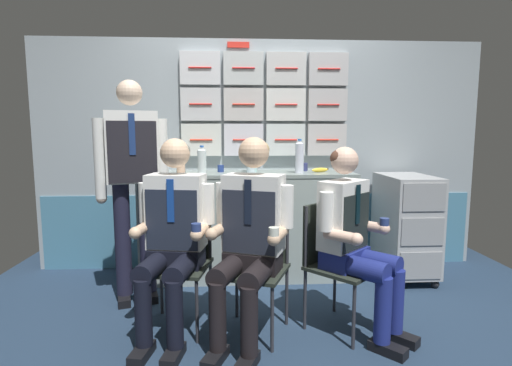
{
  "coord_description": "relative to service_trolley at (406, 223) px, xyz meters",
  "views": [
    {
      "loc": [
        -0.26,
        -2.4,
        1.29
      ],
      "look_at": [
        -0.1,
        0.4,
        0.94
      ],
      "focal_mm": 27.78,
      "sensor_mm": 36.0,
      "label": 1
    }
  ],
  "objects": [
    {
      "name": "water_bottle_clear",
      "position": [
        -1.79,
        -0.05,
        0.57
      ],
      "size": [
        0.07,
        0.07,
        0.24
      ],
      "color": "silver",
      "rests_on": "galley_counter"
    },
    {
      "name": "folding_chair_left",
      "position": [
        -1.89,
        -0.73,
        0.01
      ],
      "size": [
        0.47,
        0.47,
        0.83
      ],
      "color": "#2D2D33",
      "rests_on": "ground"
    },
    {
      "name": "crew_member_left",
      "position": [
        -1.92,
        -0.89,
        0.2
      ],
      "size": [
        0.51,
        0.66,
        1.26
      ],
      "color": "black",
      "rests_on": "ground"
    },
    {
      "name": "sparkling_bottle_green",
      "position": [
        -1.36,
        0.15,
        0.59
      ],
      "size": [
        0.08,
        0.08,
        0.29
      ],
      "color": "#ADDCDA",
      "rests_on": "galley_counter"
    },
    {
      "name": "ground",
      "position": [
        -1.27,
        -0.96,
        -0.51
      ],
      "size": [
        4.8,
        4.8,
        0.04
      ],
      "primitive_type": "cube",
      "color": "#213349"
    },
    {
      "name": "water_bottle_blue_cap",
      "position": [
        -0.96,
        0.02,
        0.59
      ],
      "size": [
        0.07,
        0.07,
        0.3
      ],
      "color": "silver",
      "rests_on": "galley_counter"
    },
    {
      "name": "galley_counter",
      "position": [
        -1.41,
        0.13,
        -0.02
      ],
      "size": [
        1.88,
        0.53,
        0.95
      ],
      "color": "#93A19C",
      "rests_on": "ground"
    },
    {
      "name": "service_trolley",
      "position": [
        0.0,
        0.0,
        0.0
      ],
      "size": [
        0.4,
        0.65,
        0.92
      ],
      "color": "black",
      "rests_on": "ground"
    },
    {
      "name": "snack_banana",
      "position": [
        -0.76,
        0.09,
        0.47
      ],
      "size": [
        0.17,
        0.1,
        0.04
      ],
      "color": "yellow",
      "rests_on": "galley_counter"
    },
    {
      "name": "galley_bulkhead",
      "position": [
        -1.27,
        0.41,
        0.6
      ],
      "size": [
        4.2,
        0.14,
        2.15
      ],
      "color": "#96A2A9",
      "rests_on": "ground"
    },
    {
      "name": "paper_cup_tan",
      "position": [
        -1.99,
        0.13,
        0.5
      ],
      "size": [
        0.08,
        0.08,
        0.09
      ],
      "color": "tan",
      "rests_on": "galley_counter"
    },
    {
      "name": "crew_member_standing",
      "position": [
        -2.29,
        -0.36,
        0.51
      ],
      "size": [
        0.51,
        0.34,
        1.68
      ],
      "color": "black",
      "rests_on": "ground"
    },
    {
      "name": "espresso_cup_small",
      "position": [
        -0.88,
        0.21,
        0.49
      ],
      "size": [
        0.07,
        0.07,
        0.07
      ],
      "color": "navy",
      "rests_on": "galley_counter"
    },
    {
      "name": "water_bottle_tall",
      "position": [
        -1.38,
        0.03,
        0.58
      ],
      "size": [
        0.07,
        0.07,
        0.27
      ],
      "color": "silver",
      "rests_on": "galley_counter"
    },
    {
      "name": "crew_member_center",
      "position": [
        -1.43,
        -0.99,
        0.2
      ],
      "size": [
        0.56,
        0.69,
        1.27
      ],
      "color": "black",
      "rests_on": "ground"
    },
    {
      "name": "paper_cup_blue",
      "position": [
        -2.25,
        0.16,
        0.49
      ],
      "size": [
        0.06,
        0.06,
        0.06
      ],
      "color": "tan",
      "rests_on": "galley_counter"
    },
    {
      "name": "folding_chair_center",
      "position": [
        -1.37,
        -0.85,
        0.01
      ],
      "size": [
        0.52,
        0.52,
        0.83
      ],
      "color": "#2D2D33",
      "rests_on": "ground"
    },
    {
      "name": "coffee_cup_white",
      "position": [
        -1.64,
        0.16,
        0.49
      ],
      "size": [
        0.06,
        0.06,
        0.06
      ],
      "color": "navy",
      "rests_on": "galley_counter"
    },
    {
      "name": "crew_member_right",
      "position": [
        -0.77,
        -0.96,
        0.16
      ],
      "size": [
        0.61,
        0.63,
        1.21
      ],
      "color": "black",
      "rests_on": "ground"
    },
    {
      "name": "folding_chair_right",
      "position": [
        -0.88,
        -0.84,
        0.01
      ],
      "size": [
        0.57,
        0.57,
        0.83
      ],
      "color": "#2D2D33",
      "rests_on": "ground"
    }
  ]
}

